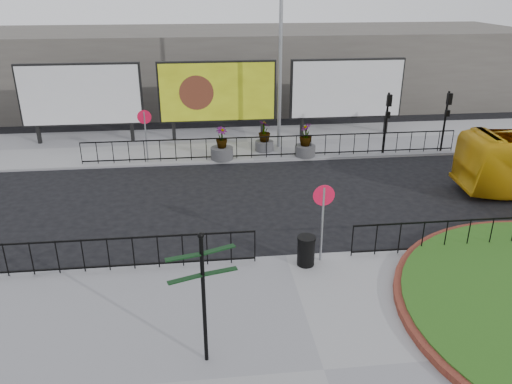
{
  "coord_description": "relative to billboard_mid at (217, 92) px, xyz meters",
  "views": [
    {
      "loc": [
        -2.45,
        -13.33,
        7.97
      ],
      "look_at": [
        -0.73,
        1.81,
        1.53
      ],
      "focal_mm": 35.0,
      "sensor_mm": 36.0,
      "label": 1
    }
  ],
  "objects": [
    {
      "name": "ground",
      "position": [
        1.5,
        -12.97,
        -2.6
      ],
      "size": [
        90.0,
        90.0,
        0.0
      ],
      "primitive_type": "plane",
      "color": "black",
      "rests_on": "ground"
    },
    {
      "name": "pavement_near",
      "position": [
        1.5,
        -17.97,
        -2.54
      ],
      "size": [
        30.0,
        10.0,
        0.12
      ],
      "primitive_type": "cube",
      "color": "gray",
      "rests_on": "ground"
    },
    {
      "name": "pavement_far",
      "position": [
        1.5,
        -0.97,
        -2.54
      ],
      "size": [
        44.0,
        6.0,
        0.12
      ],
      "primitive_type": "cube",
      "color": "gray",
      "rests_on": "ground"
    },
    {
      "name": "railing_near_left",
      "position": [
        -4.5,
        -13.27,
        -1.93
      ],
      "size": [
        10.0,
        0.1,
        1.1
      ],
      "primitive_type": null,
      "color": "black",
      "rests_on": "pavement_near"
    },
    {
      "name": "railing_near_right",
      "position": [
        8.0,
        -13.27,
        -1.93
      ],
      "size": [
        9.0,
        0.1,
        1.1
      ],
      "primitive_type": null,
      "color": "black",
      "rests_on": "pavement_near"
    },
    {
      "name": "railing_far",
      "position": [
        2.5,
        -3.67,
        -1.93
      ],
      "size": [
        18.0,
        0.1,
        1.1
      ],
      "primitive_type": null,
      "color": "black",
      "rests_on": "pavement_far"
    },
    {
      "name": "speed_sign_far",
      "position": [
        -3.5,
        -3.57,
        -0.68
      ],
      "size": [
        0.64,
        0.07,
        2.47
      ],
      "color": "gray",
      "rests_on": "pavement_far"
    },
    {
      "name": "speed_sign_near",
      "position": [
        2.5,
        -13.37,
        -0.68
      ],
      "size": [
        0.64,
        0.07,
        2.47
      ],
      "color": "gray",
      "rests_on": "pavement_near"
    },
    {
      "name": "billboard_left",
      "position": [
        -7.0,
        0.0,
        0.0
      ],
      "size": [
        6.2,
        0.31,
        4.1
      ],
      "color": "black",
      "rests_on": "pavement_far"
    },
    {
      "name": "billboard_mid",
      "position": [
        0.0,
        0.0,
        0.0
      ],
      "size": [
        6.2,
        0.31,
        4.1
      ],
      "color": "black",
      "rests_on": "pavement_far"
    },
    {
      "name": "billboard_right",
      "position": [
        7.0,
        0.0,
        0.0
      ],
      "size": [
        6.2,
        0.31,
        4.1
      ],
      "color": "black",
      "rests_on": "pavement_far"
    },
    {
      "name": "lamp_post",
      "position": [
        3.01,
        -1.97,
        2.23
      ],
      "size": [
        0.74,
        0.18,
        9.23
      ],
      "color": "gray",
      "rests_on": "pavement_far"
    },
    {
      "name": "signal_pole_a",
      "position": [
        8.0,
        -3.63,
        -0.5
      ],
      "size": [
        0.22,
        0.26,
        3.0
      ],
      "color": "black",
      "rests_on": "pavement_far"
    },
    {
      "name": "signal_pole_b",
      "position": [
        11.0,
        -3.63,
        -0.5
      ],
      "size": [
        0.22,
        0.26,
        3.0
      ],
      "color": "black",
      "rests_on": "pavement_far"
    },
    {
      "name": "building_backdrop",
      "position": [
        1.5,
        9.03,
        -0.1
      ],
      "size": [
        40.0,
        10.0,
        5.0
      ],
      "primitive_type": "cube",
      "color": "#5B5750",
      "rests_on": "ground"
    },
    {
      "name": "fingerpost_sign",
      "position": [
        -1.05,
        -17.35,
        -0.54
      ],
      "size": [
        1.49,
        0.66,
        3.21
      ],
      "rotation": [
        0.0,
        0.0,
        0.24
      ],
      "color": "black",
      "rests_on": "pavement_near"
    },
    {
      "name": "litter_bin",
      "position": [
        2.0,
        -13.57,
        -2.01
      ],
      "size": [
        0.56,
        0.56,
        0.92
      ],
      "color": "black",
      "rests_on": "pavement_near"
    },
    {
      "name": "planter_a",
      "position": [
        -0.0,
        -3.57,
        -1.95
      ],
      "size": [
        1.08,
        1.08,
        1.56
      ],
      "color": "#4C4C4F",
      "rests_on": "pavement_far"
    },
    {
      "name": "planter_b",
      "position": [
        2.18,
        -2.53,
        -1.87
      ],
      "size": [
        0.92,
        0.92,
        1.54
      ],
      "color": "#4C4C4F",
      "rests_on": "pavement_far"
    },
    {
      "name": "planter_c",
      "position": [
        4.05,
        -3.57,
        -1.87
      ],
      "size": [
        1.0,
        1.0,
        1.6
      ],
      "color": "#4C4C4F",
      "rests_on": "pavement_far"
    }
  ]
}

